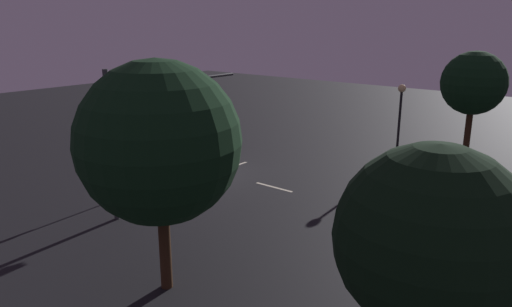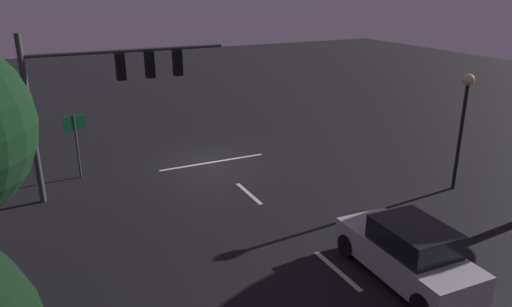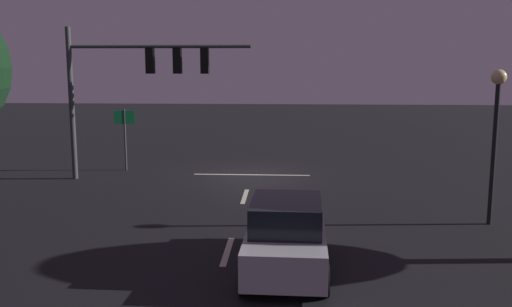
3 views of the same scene
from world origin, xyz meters
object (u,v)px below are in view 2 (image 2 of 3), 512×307
Objects in this scene: car_approaching at (408,252)px; street_lamp_left_kerb at (464,109)px; traffic_signal_assembly at (106,81)px; route_sign at (75,133)px.

street_lamp_left_kerb reaches higher than car_approaching.
route_sign is (1.16, -1.94, -2.36)m from traffic_signal_assembly.
street_lamp_left_kerb is at bearing 154.36° from traffic_signal_assembly.
traffic_signal_assembly is 1.61× the size of street_lamp_left_kerb.
car_approaching is 1.61× the size of route_sign.
street_lamp_left_kerb is at bearing -146.66° from car_approaching.
traffic_signal_assembly is 1.69× the size of car_approaching.
street_lamp_left_kerb is 1.69× the size of route_sign.
car_approaching is 7.70m from street_lamp_left_kerb.
route_sign is at bearing -58.53° from car_approaching.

